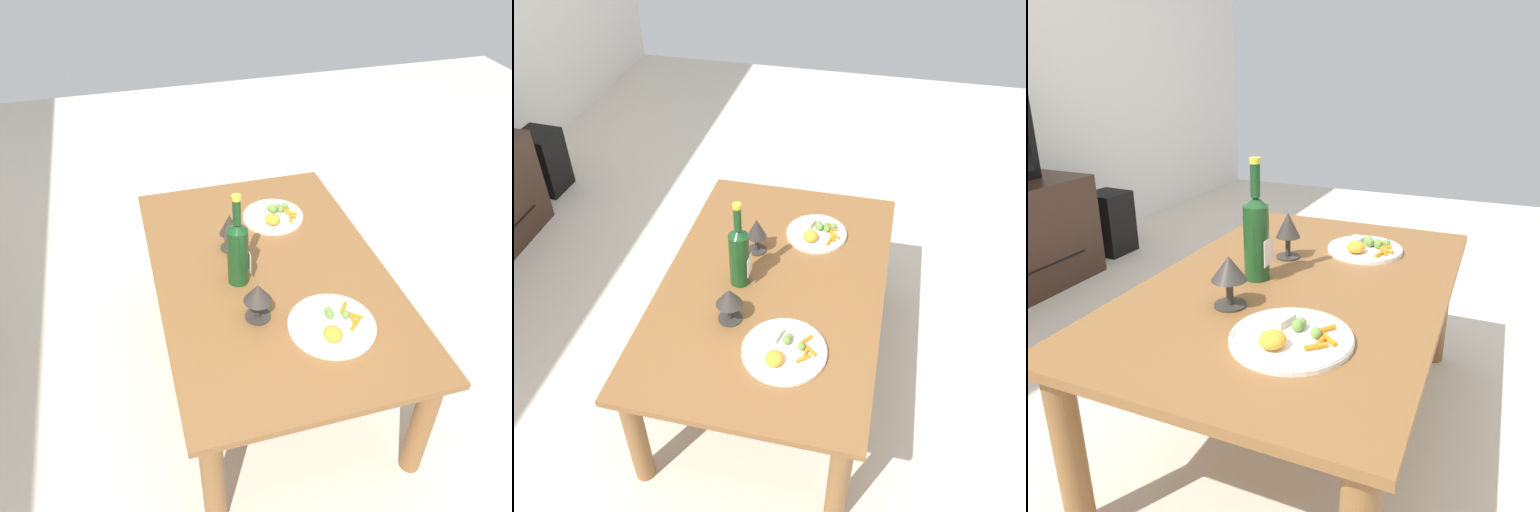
% 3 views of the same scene
% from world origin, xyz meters
% --- Properties ---
extents(ground_plane, '(6.40, 6.40, 0.00)m').
position_xyz_m(ground_plane, '(0.00, 0.00, 0.00)').
color(ground_plane, beige).
extents(dining_table, '(1.26, 0.81, 0.49)m').
position_xyz_m(dining_table, '(0.00, 0.00, 0.41)').
color(dining_table, brown).
rests_on(dining_table, ground_plane).
extents(floor_speaker, '(0.23, 0.23, 0.37)m').
position_xyz_m(floor_speaker, '(1.04, 1.62, 0.18)').
color(floor_speaker, black).
rests_on(floor_speaker, ground_plane).
extents(wine_bottle, '(0.07, 0.07, 0.35)m').
position_xyz_m(wine_bottle, '(-0.02, 0.12, 0.62)').
color(wine_bottle, '#19471E').
rests_on(wine_bottle, dining_table).
extents(goblet_left, '(0.09, 0.09, 0.14)m').
position_xyz_m(goblet_left, '(-0.21, 0.10, 0.58)').
color(goblet_left, '#38332D').
rests_on(goblet_left, dining_table).
extents(goblet_right, '(0.08, 0.08, 0.15)m').
position_xyz_m(goblet_right, '(0.17, 0.10, 0.59)').
color(goblet_right, '#38332D').
rests_on(goblet_right, dining_table).
extents(dinner_plate_left, '(0.28, 0.28, 0.05)m').
position_xyz_m(dinner_plate_left, '(-0.32, -0.11, 0.50)').
color(dinner_plate_left, white).
rests_on(dinner_plate_left, dining_table).
extents(dinner_plate_right, '(0.24, 0.24, 0.05)m').
position_xyz_m(dinner_plate_right, '(0.32, -0.11, 0.50)').
color(dinner_plate_right, white).
rests_on(dinner_plate_right, dining_table).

